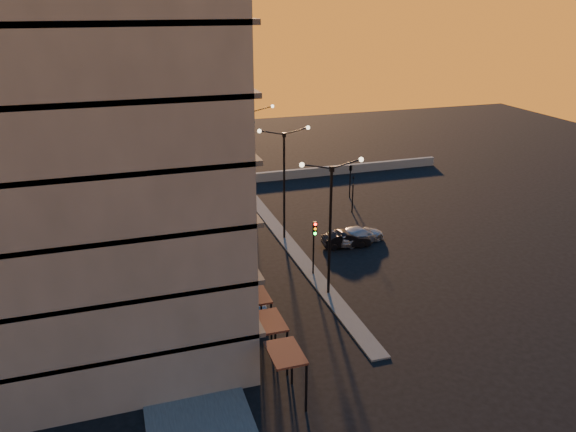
{
  "coord_description": "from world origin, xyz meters",
  "views": [
    {
      "loc": [
        -13.06,
        -31.47,
        18.86
      ],
      "look_at": [
        -1.0,
        5.88,
        3.68
      ],
      "focal_mm": 35.0,
      "sensor_mm": 36.0,
      "label": 1
    }
  ],
  "objects_px": {
    "traffic_light_main": "(314,239)",
    "car_wagon": "(359,235)",
    "car_hatchback": "(239,308)",
    "car_sedan": "(346,239)",
    "streetlamp_mid": "(284,175)"
  },
  "relations": [
    {
      "from": "traffic_light_main",
      "to": "car_sedan",
      "type": "xyz_separation_m",
      "value": [
        4.32,
        4.06,
        -2.24
      ]
    },
    {
      "from": "car_hatchback",
      "to": "traffic_light_main",
      "type": "bearing_deg",
      "value": -45.98
    },
    {
      "from": "streetlamp_mid",
      "to": "traffic_light_main",
      "type": "distance_m",
      "value": 7.62
    },
    {
      "from": "car_hatchback",
      "to": "car_wagon",
      "type": "xyz_separation_m",
      "value": [
        12.16,
        8.43,
        0.03
      ]
    },
    {
      "from": "car_wagon",
      "to": "traffic_light_main",
      "type": "bearing_deg",
      "value": 115.08
    },
    {
      "from": "traffic_light_main",
      "to": "car_wagon",
      "type": "bearing_deg",
      "value": 38.63
    },
    {
      "from": "car_sedan",
      "to": "car_hatchback",
      "type": "bearing_deg",
      "value": 132.14
    },
    {
      "from": "car_hatchback",
      "to": "car_sedan",
      "type": "xyz_separation_m",
      "value": [
        10.82,
        7.97,
        0.01
      ]
    },
    {
      "from": "streetlamp_mid",
      "to": "car_hatchback",
      "type": "relative_size",
      "value": 2.55
    },
    {
      "from": "car_sedan",
      "to": "car_wagon",
      "type": "xyz_separation_m",
      "value": [
        1.34,
        0.46,
        0.02
      ]
    },
    {
      "from": "car_hatchback",
      "to": "car_wagon",
      "type": "height_order",
      "value": "car_wagon"
    },
    {
      "from": "car_hatchback",
      "to": "car_sedan",
      "type": "relative_size",
      "value": 0.95
    },
    {
      "from": "car_hatchback",
      "to": "car_wagon",
      "type": "distance_m",
      "value": 14.8
    },
    {
      "from": "car_hatchback",
      "to": "car_sedan",
      "type": "distance_m",
      "value": 13.44
    },
    {
      "from": "traffic_light_main",
      "to": "car_hatchback",
      "type": "bearing_deg",
      "value": -148.95
    }
  ]
}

